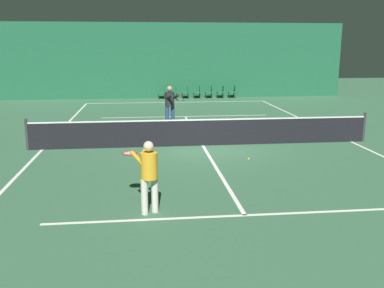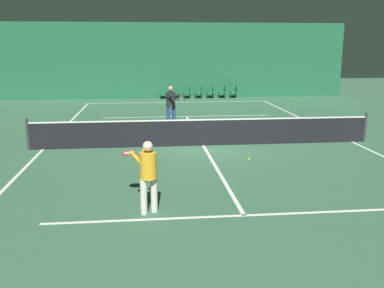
{
  "view_description": "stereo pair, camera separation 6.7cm",
  "coord_description": "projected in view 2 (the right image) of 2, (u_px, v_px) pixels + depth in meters",
  "views": [
    {
      "loc": [
        -2.03,
        -14.54,
        3.44
      ],
      "look_at": [
        -0.78,
        -3.54,
        0.89
      ],
      "focal_mm": 40.0,
      "sensor_mm": 36.0,
      "label": 1
    },
    {
      "loc": [
        -1.97,
        -14.55,
        3.44
      ],
      "look_at": [
        -0.78,
        -3.54,
        0.89
      ],
      "focal_mm": 40.0,
      "sensor_mm": 36.0,
      "label": 2
    }
  ],
  "objects": [
    {
      "name": "court_line_service_far",
      "position": [
        186.0,
        116.0,
        21.27
      ],
      "size": [
        8.25,
        0.1,
        0.0
      ],
      "color": "white",
      "rests_on": "ground"
    },
    {
      "name": "courtside_chair_1",
      "position": [
        176.0,
        92.0,
        28.18
      ],
      "size": [
        0.44,
        0.44,
        0.84
      ],
      "rotation": [
        0.0,
        0.0,
        -1.57
      ],
      "color": "#2D2D2D",
      "rests_on": "ground"
    },
    {
      "name": "courtside_chair_3",
      "position": [
        200.0,
        91.0,
        28.35
      ],
      "size": [
        0.44,
        0.44,
        0.84
      ],
      "rotation": [
        0.0,
        0.0,
        -1.57
      ],
      "color": "#2D2D2D",
      "rests_on": "ground"
    },
    {
      "name": "court_line_baseline_far",
      "position": [
        178.0,
        102.0,
        26.6
      ],
      "size": [
        11.0,
        0.1,
        0.0
      ],
      "color": "white",
      "rests_on": "ground"
    },
    {
      "name": "backdrop_curtain",
      "position": [
        175.0,
        61.0,
        28.27
      ],
      "size": [
        23.0,
        0.12,
        4.92
      ],
      "color": "#1E5B3D",
      "rests_on": "ground"
    },
    {
      "name": "courtside_chair_4",
      "position": [
        211.0,
        91.0,
        28.43
      ],
      "size": [
        0.44,
        0.44,
        0.84
      ],
      "rotation": [
        0.0,
        0.0,
        -1.57
      ],
      "color": "#2D2D2D",
      "rests_on": "ground"
    },
    {
      "name": "courtside_chair_6",
      "position": [
        235.0,
        91.0,
        28.59
      ],
      "size": [
        0.44,
        0.44,
        0.84
      ],
      "rotation": [
        0.0,
        0.0,
        -1.57
      ],
      "color": "#2D2D2D",
      "rests_on": "ground"
    },
    {
      "name": "court_line_centre",
      "position": [
        203.0,
        146.0,
        15.07
      ],
      "size": [
        0.1,
        12.8,
        0.0
      ],
      "color": "white",
      "rests_on": "ground"
    },
    {
      "name": "court_line_sideline_right",
      "position": [
        352.0,
        142.0,
        15.64
      ],
      "size": [
        0.1,
        23.8,
        0.0
      ],
      "color": "white",
      "rests_on": "ground"
    },
    {
      "name": "player_near",
      "position": [
        147.0,
        171.0,
        8.85
      ],
      "size": [
        0.88,
        1.32,
        1.55
      ],
      "rotation": [
        0.0,
        0.0,
        2.02
      ],
      "color": "beige",
      "rests_on": "ground"
    },
    {
      "name": "courtside_chair_5",
      "position": [
        223.0,
        91.0,
        28.51
      ],
      "size": [
        0.44,
        0.44,
        0.84
      ],
      "rotation": [
        0.0,
        0.0,
        -1.57
      ],
      "color": "#2D2D2D",
      "rests_on": "ground"
    },
    {
      "name": "player_far",
      "position": [
        171.0,
        103.0,
        18.64
      ],
      "size": [
        0.87,
        1.41,
        1.74
      ],
      "rotation": [
        0.0,
        0.0,
        -1.17
      ],
      "color": "navy",
      "rests_on": "ground"
    },
    {
      "name": "court_line_sideline_left",
      "position": [
        43.0,
        149.0,
        14.5
      ],
      "size": [
        0.1,
        23.8,
        0.0
      ],
      "color": "white",
      "rests_on": "ground"
    },
    {
      "name": "court_line_service_near",
      "position": [
        244.0,
        215.0,
        8.87
      ],
      "size": [
        8.25,
        0.1,
        0.0
      ],
      "color": "white",
      "rests_on": "ground"
    },
    {
      "name": "ground_plane",
      "position": [
        203.0,
        146.0,
        15.07
      ],
      "size": [
        60.0,
        60.0,
        0.0
      ],
      "primitive_type": "plane",
      "color": "#386647"
    },
    {
      "name": "courtside_chair_0",
      "position": [
        164.0,
        92.0,
        28.1
      ],
      "size": [
        0.44,
        0.44,
        0.84
      ],
      "rotation": [
        0.0,
        0.0,
        -1.57
      ],
      "color": "#2D2D2D",
      "rests_on": "ground"
    },
    {
      "name": "tennis_net",
      "position": [
        203.0,
        131.0,
        14.96
      ],
      "size": [
        12.0,
        0.1,
        1.07
      ],
      "color": "black",
      "rests_on": "ground"
    },
    {
      "name": "courtside_chair_2",
      "position": [
        188.0,
        91.0,
        28.27
      ],
      "size": [
        0.44,
        0.44,
        0.84
      ],
      "rotation": [
        0.0,
        0.0,
        -1.57
      ],
      "color": "#2D2D2D",
      "rests_on": "ground"
    },
    {
      "name": "tennis_ball",
      "position": [
        249.0,
        159.0,
        13.17
      ],
      "size": [
        0.07,
        0.07,
        0.07
      ],
      "color": "#D1DB33",
      "rests_on": "ground"
    }
  ]
}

